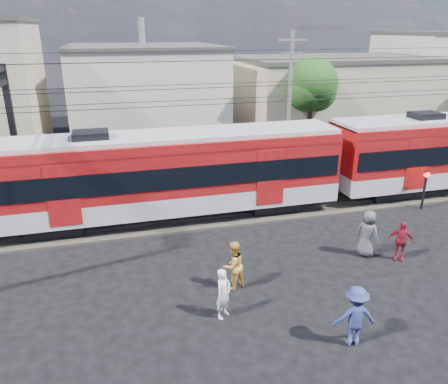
{
  "coord_description": "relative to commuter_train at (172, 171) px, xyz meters",
  "views": [
    {
      "loc": [
        -5.43,
        -11.1,
        8.58
      ],
      "look_at": [
        -1.06,
        5.0,
        2.3
      ],
      "focal_mm": 35.0,
      "sensor_mm": 36.0,
      "label": 1
    }
  ],
  "objects": [
    {
      "name": "pedestrian_d",
      "position": [
        7.94,
        -6.2,
        -1.58
      ],
      "size": [
        1.02,
        0.87,
        1.64
      ],
      "primitive_type": "imported",
      "rotation": [
        0.0,
        0.0,
        -0.59
      ],
      "color": "maroon",
      "rests_on": "ground"
    },
    {
      "name": "rail_far",
      "position": [
        2.72,
        0.75,
        -2.22
      ],
      "size": [
        70.0,
        0.12,
        0.12
      ],
      "primitive_type": "cube",
      "color": "#59544C",
      "rests_on": "track_bed"
    },
    {
      "name": "ground",
      "position": [
        2.72,
        -8.0,
        -2.4
      ],
      "size": [
        120.0,
        120.0,
        0.0
      ],
      "primitive_type": "plane",
      "color": "black",
      "rests_on": "ground"
    },
    {
      "name": "catenary",
      "position": [
        -5.93,
        -0.0,
        2.73
      ],
      "size": [
        70.0,
        9.3,
        7.52
      ],
      "color": "black",
      "rests_on": "ground"
    },
    {
      "name": "tree_near",
      "position": [
        11.91,
        10.09,
        2.26
      ],
      "size": [
        3.82,
        3.64,
        6.72
      ],
      "color": "#382619",
      "rests_on": "ground"
    },
    {
      "name": "track_bed",
      "position": [
        2.72,
        0.0,
        -2.34
      ],
      "size": [
        70.0,
        3.4,
        0.12
      ],
      "primitive_type": "cube",
      "color": "#2D2823",
      "rests_on": "ground"
    },
    {
      "name": "crossing_signal",
      "position": [
        12.27,
        -2.06,
        -1.01
      ],
      "size": [
        0.29,
        0.29,
        2.01
      ],
      "color": "black",
      "rests_on": "ground"
    },
    {
      "name": "pedestrian_a",
      "position": [
        0.31,
        -7.91,
        -1.56
      ],
      "size": [
        0.73,
        0.69,
        1.67
      ],
      "primitive_type": "imported",
      "rotation": [
        0.0,
        0.0,
        0.68
      ],
      "color": "white",
      "rests_on": "ground"
    },
    {
      "name": "building_east",
      "position": [
        30.72,
        20.0,
        1.75
      ],
      "size": [
        10.2,
        10.2,
        8.3
      ],
      "color": "beige",
      "rests_on": "ground"
    },
    {
      "name": "building_midwest",
      "position": [
        0.72,
        19.0,
        1.25
      ],
      "size": [
        12.24,
        12.24,
        7.3
      ],
      "color": "beige",
      "rests_on": "ground"
    },
    {
      "name": "utility_pole_mid",
      "position": [
        8.72,
        7.0,
        2.13
      ],
      "size": [
        1.8,
        0.24,
        8.5
      ],
      "color": "slate",
      "rests_on": "ground"
    },
    {
      "name": "pedestrian_b",
      "position": [
        1.07,
        -6.41,
        -1.52
      ],
      "size": [
        1.06,
        0.97,
        1.77
      ],
      "primitive_type": "imported",
      "rotation": [
        0.0,
        0.0,
        3.57
      ],
      "color": "gold",
      "rests_on": "ground"
    },
    {
      "name": "pedestrian_e",
      "position": [
        6.87,
        -5.55,
        -1.44
      ],
      "size": [
        0.97,
        1.11,
        1.92
      ],
      "primitive_type": "imported",
      "rotation": [
        0.0,
        0.0,
        2.05
      ],
      "color": "#4B4A4F",
      "rests_on": "ground"
    },
    {
      "name": "commuter_train",
      "position": [
        0.0,
        0.0,
        0.0
      ],
      "size": [
        50.3,
        3.08,
        4.17
      ],
      "color": "black",
      "rests_on": "ground"
    },
    {
      "name": "building_mideast",
      "position": [
        16.72,
        16.0,
        0.75
      ],
      "size": [
        16.32,
        10.2,
        6.3
      ],
      "color": "tan",
      "rests_on": "ground"
    },
    {
      "name": "rail_near",
      "position": [
        2.72,
        -0.75,
        -2.22
      ],
      "size": [
        70.0,
        0.12,
        0.12
      ],
      "primitive_type": "cube",
      "color": "#59544C",
      "rests_on": "track_bed"
    },
    {
      "name": "pedestrian_c",
      "position": [
        3.58,
        -10.12,
        -1.47
      ],
      "size": [
        1.31,
        0.89,
        1.87
      ],
      "primitive_type": "imported",
      "rotation": [
        0.0,
        0.0,
        2.98
      ],
      "color": "navy",
      "rests_on": "ground"
    }
  ]
}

